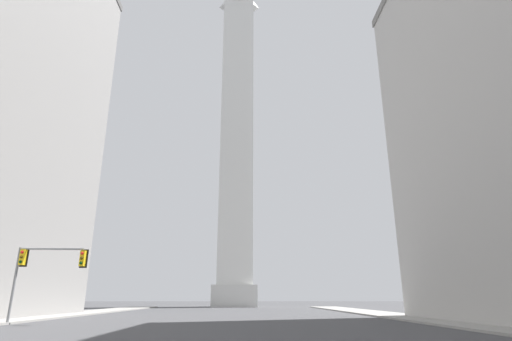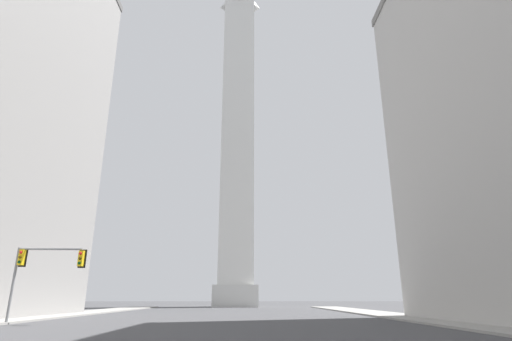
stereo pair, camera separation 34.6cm
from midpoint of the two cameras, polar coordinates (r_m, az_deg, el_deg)
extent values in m
cube|color=gray|center=(33.59, 26.08, -18.90)|extent=(5.00, 98.54, 0.15)
cube|color=silver|center=(82.64, -3.19, -17.47)|extent=(8.76, 8.76, 4.09)
cube|color=silver|center=(89.99, -2.81, 5.67)|extent=(7.01, 7.01, 66.63)
cylinder|color=slate|center=(34.00, -31.55, -13.75)|extent=(0.18, 0.18, 5.24)
cylinder|color=#262626|center=(34.03, -32.27, -18.03)|extent=(0.40, 0.40, 0.10)
cube|color=yellow|center=(33.96, -30.60, -10.62)|extent=(0.37, 0.37, 1.10)
cube|color=black|center=(34.11, -30.43, -10.66)|extent=(0.58, 0.08, 1.32)
sphere|color=red|center=(33.84, -30.68, -10.00)|extent=(0.22, 0.22, 0.22)
sphere|color=#483506|center=(33.81, -30.77, -10.57)|extent=(0.22, 0.22, 0.22)
sphere|color=#073410|center=(33.78, -30.86, -11.14)|extent=(0.22, 0.22, 0.22)
cylinder|color=slate|center=(33.12, -27.37, -9.92)|extent=(4.57, 0.14, 0.14)
sphere|color=slate|center=(34.16, -30.87, -9.58)|extent=(0.18, 0.18, 0.18)
cube|color=yellow|center=(32.15, -23.80, -11.42)|extent=(0.37, 0.37, 1.10)
cube|color=black|center=(32.31, -23.65, -11.46)|extent=(0.58, 0.08, 1.32)
sphere|color=red|center=(32.01, -23.87, -10.77)|extent=(0.22, 0.22, 0.22)
sphere|color=#483506|center=(31.98, -23.95, -11.37)|extent=(0.22, 0.22, 0.22)
sphere|color=#073410|center=(31.95, -24.03, -11.98)|extent=(0.22, 0.22, 0.22)
camera|label=1|loc=(0.17, -90.18, 0.06)|focal=28.00mm
camera|label=2|loc=(0.17, 89.82, -0.06)|focal=28.00mm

